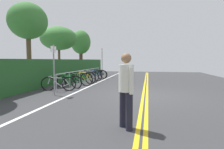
% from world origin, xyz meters
% --- Properties ---
extents(ground_plane, '(32.27, 12.56, 0.05)m').
position_xyz_m(ground_plane, '(0.00, 0.00, -0.03)').
color(ground_plane, '#353538').
extents(centre_line_yellow_inner, '(29.04, 0.10, 0.00)m').
position_xyz_m(centre_line_yellow_inner, '(0.00, -0.08, 0.00)').
color(centre_line_yellow_inner, gold).
rests_on(centre_line_yellow_inner, ground_plane).
extents(centre_line_yellow_outer, '(29.04, 0.10, 0.00)m').
position_xyz_m(centre_line_yellow_outer, '(0.00, 0.08, 0.00)').
color(centre_line_yellow_outer, gold).
rests_on(centre_line_yellow_outer, ground_plane).
extents(bike_lane_stripe_white, '(29.04, 0.12, 0.00)m').
position_xyz_m(bike_lane_stripe_white, '(0.00, 3.10, 0.00)').
color(bike_lane_stripe_white, white).
rests_on(bike_lane_stripe_white, ground_plane).
extents(bike_rack, '(7.53, 0.05, 0.83)m').
position_xyz_m(bike_rack, '(3.72, 4.01, 0.62)').
color(bike_rack, '#9EA0A5').
rests_on(bike_rack, ground_plane).
extents(bicycle_0, '(0.51, 1.68, 0.72)m').
position_xyz_m(bicycle_0, '(0.44, 4.12, 0.34)').
color(bicycle_0, black).
rests_on(bicycle_0, ground_plane).
extents(bicycle_1, '(0.64, 1.66, 0.71)m').
position_xyz_m(bicycle_1, '(1.41, 4.01, 0.33)').
color(bicycle_1, black).
rests_on(bicycle_1, ground_plane).
extents(bicycle_2, '(0.46, 1.81, 0.79)m').
position_xyz_m(bicycle_2, '(2.41, 3.88, 0.37)').
color(bicycle_2, black).
rests_on(bicycle_2, ground_plane).
extents(bicycle_3, '(0.50, 1.73, 0.79)m').
position_xyz_m(bicycle_3, '(3.33, 3.88, 0.37)').
color(bicycle_3, black).
rests_on(bicycle_3, ground_plane).
extents(bicycle_4, '(0.49, 1.71, 0.75)m').
position_xyz_m(bicycle_4, '(4.12, 3.90, 0.35)').
color(bicycle_4, black).
rests_on(bicycle_4, ground_plane).
extents(bicycle_5, '(0.61, 1.80, 0.78)m').
position_xyz_m(bicycle_5, '(5.13, 3.93, 0.37)').
color(bicycle_5, black).
rests_on(bicycle_5, ground_plane).
extents(bicycle_6, '(0.46, 1.83, 0.77)m').
position_xyz_m(bicycle_6, '(6.09, 3.89, 0.36)').
color(bicycle_6, black).
rests_on(bicycle_6, ground_plane).
extents(bicycle_7, '(0.58, 1.70, 0.68)m').
position_xyz_m(bicycle_7, '(6.92, 3.90, 0.32)').
color(bicycle_7, black).
rests_on(bicycle_7, ground_plane).
extents(pedestrian, '(0.40, 0.34, 1.62)m').
position_xyz_m(pedestrian, '(-4.00, 0.34, 0.93)').
color(pedestrian, '#1E1E2D').
rests_on(pedestrian, ground_plane).
extents(sign_post_near, '(0.36, 0.06, 2.09)m').
position_xyz_m(sign_post_near, '(-0.76, 3.71, 1.27)').
color(sign_post_near, gray).
rests_on(sign_post_near, ground_plane).
extents(sign_post_far, '(0.36, 0.06, 2.50)m').
position_xyz_m(sign_post_far, '(8.02, 3.82, 1.49)').
color(sign_post_far, gray).
rests_on(sign_post_far, ground_plane).
extents(hedge_backdrop, '(16.48, 1.33, 1.52)m').
position_xyz_m(hedge_backdrop, '(5.22, 6.01, 0.76)').
color(hedge_backdrop, '#235626').
rests_on(hedge_backdrop, ground_plane).
extents(tree_mid, '(2.30, 2.30, 4.89)m').
position_xyz_m(tree_mid, '(2.43, 7.02, 3.76)').
color(tree_mid, brown).
rests_on(tree_mid, ground_plane).
extents(tree_far_right, '(3.12, 3.12, 4.33)m').
position_xyz_m(tree_far_right, '(7.35, 7.49, 3.31)').
color(tree_far_right, brown).
rests_on(tree_far_right, ground_plane).
extents(tree_extra, '(2.08, 2.08, 4.61)m').
position_xyz_m(tree_extra, '(11.34, 6.97, 3.31)').
color(tree_extra, '#473323').
rests_on(tree_extra, ground_plane).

